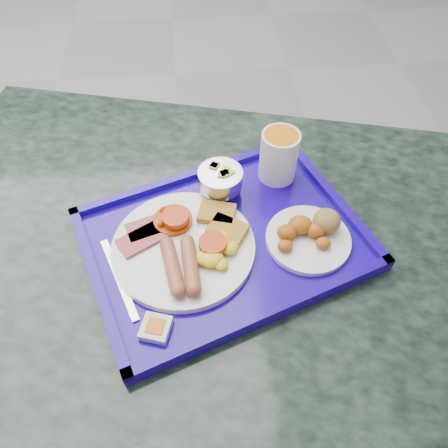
% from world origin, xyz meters
% --- Properties ---
extents(floor, '(6.00, 6.00, 0.00)m').
position_xyz_m(floor, '(0.00, 0.00, 0.00)').
color(floor, gray).
rests_on(floor, ground).
extents(table, '(1.41, 1.12, 0.78)m').
position_xyz_m(table, '(0.78, -1.15, 0.58)').
color(table, slate).
rests_on(table, floor).
extents(tray, '(0.57, 0.49, 0.03)m').
position_xyz_m(tray, '(0.80, -1.13, 0.79)').
color(tray, '#180395').
rests_on(tray, table).
extents(main_plate, '(0.25, 0.25, 0.04)m').
position_xyz_m(main_plate, '(0.73, -1.15, 0.81)').
color(main_plate, white).
rests_on(main_plate, tray).
extents(bread_plate, '(0.15, 0.15, 0.05)m').
position_xyz_m(bread_plate, '(0.95, -1.14, 0.81)').
color(bread_plate, white).
rests_on(bread_plate, tray).
extents(fruit_bowl, '(0.08, 0.08, 0.06)m').
position_xyz_m(fruit_bowl, '(0.80, -1.02, 0.83)').
color(fruit_bowl, '#B5B5B7').
rests_on(fruit_bowl, tray).
extents(juice_cup, '(0.07, 0.07, 0.10)m').
position_xyz_m(juice_cup, '(0.92, -0.98, 0.85)').
color(juice_cup, white).
rests_on(juice_cup, tray).
extents(spoon, '(0.05, 0.16, 0.01)m').
position_xyz_m(spoon, '(0.64, -1.16, 0.80)').
color(spoon, '#B5B5B7').
rests_on(spoon, tray).
extents(knife, '(0.07, 0.17, 0.00)m').
position_xyz_m(knife, '(0.61, -1.20, 0.79)').
color(knife, '#B5B5B7').
rests_on(knife, tray).
extents(jam_packet, '(0.05, 0.05, 0.02)m').
position_xyz_m(jam_packet, '(0.68, -1.30, 0.80)').
color(jam_packet, silver).
rests_on(jam_packet, tray).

